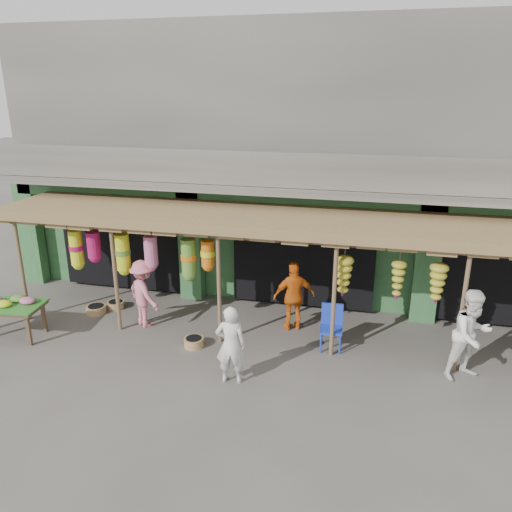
% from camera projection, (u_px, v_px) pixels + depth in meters
% --- Properties ---
extents(ground, '(80.00, 80.00, 0.00)m').
position_uv_depth(ground, '(287.00, 345.00, 11.17)').
color(ground, '#514C47').
rests_on(ground, ground).
extents(building, '(16.40, 6.80, 7.00)m').
position_uv_depth(building, '(320.00, 163.00, 14.56)').
color(building, gray).
rests_on(building, ground).
extents(awning, '(14.00, 2.70, 2.79)m').
position_uv_depth(awning, '(289.00, 225.00, 11.11)').
color(awning, brown).
rests_on(awning, ground).
extents(flower_table, '(1.67, 1.10, 0.95)m').
position_uv_depth(flower_table, '(8.00, 306.00, 11.33)').
color(flower_table, brown).
rests_on(flower_table, ground).
extents(blue_chair, '(0.50, 0.51, 1.00)m').
position_uv_depth(blue_chair, '(332.00, 324.00, 10.91)').
color(blue_chair, '#1C38B8').
rests_on(blue_chair, ground).
extents(basket_left, '(0.45, 0.45, 0.18)m').
position_uv_depth(basket_left, '(116.00, 305.00, 13.00)').
color(basket_left, olive).
rests_on(basket_left, ground).
extents(basket_mid, '(0.57, 0.57, 0.19)m').
position_uv_depth(basket_mid, '(96.00, 309.00, 12.72)').
color(basket_mid, olive).
rests_on(basket_mid, ground).
extents(basket_right, '(0.52, 0.52, 0.20)m').
position_uv_depth(basket_right, '(194.00, 342.00, 11.08)').
color(basket_right, olive).
rests_on(basket_right, ground).
extents(person_front, '(0.63, 0.47, 1.60)m').
position_uv_depth(person_front, '(231.00, 345.00, 9.54)').
color(person_front, silver).
rests_on(person_front, ground).
extents(person_right, '(1.14, 1.09, 1.86)m').
position_uv_depth(person_right, '(471.00, 335.00, 9.64)').
color(person_right, white).
rests_on(person_right, ground).
extents(person_vendor, '(1.07, 0.77, 1.68)m').
position_uv_depth(person_vendor, '(294.00, 296.00, 11.65)').
color(person_vendor, orange).
rests_on(person_vendor, ground).
extents(person_shopper, '(1.23, 1.11, 1.66)m').
position_uv_depth(person_shopper, '(144.00, 294.00, 11.83)').
color(person_shopper, '#DE7585').
rests_on(person_shopper, ground).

